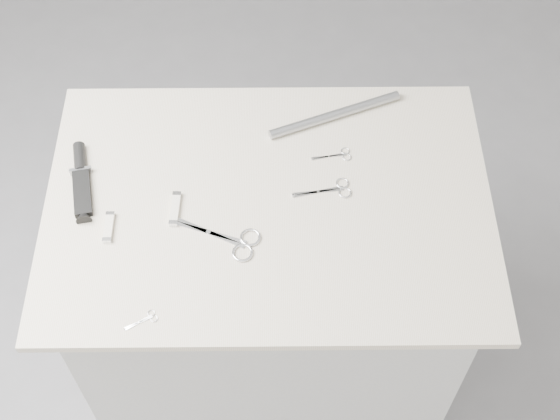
{
  "coord_description": "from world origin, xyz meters",
  "views": [
    {
      "loc": [
        0.02,
        -1.01,
        2.33
      ],
      "look_at": [
        0.03,
        -0.02,
        0.92
      ],
      "focal_mm": 50.0,
      "sensor_mm": 36.0,
      "label": 1
    }
  ],
  "objects_px": {
    "large_shears": "(233,240)",
    "embroidery_scissors_a": "(333,190)",
    "pocket_knife_b": "(109,227)",
    "plinth": "(271,302)",
    "metal_rail": "(335,115)",
    "sheathed_knife": "(81,177)",
    "tiny_scissors": "(145,320)",
    "pocket_knife_a": "(175,209)",
    "embroidery_scissors_b": "(337,155)"
  },
  "relations": [
    {
      "from": "large_shears",
      "to": "tiny_scissors",
      "type": "xyz_separation_m",
      "value": [
        -0.17,
        -0.19,
        -0.0
      ]
    },
    {
      "from": "plinth",
      "to": "sheathed_knife",
      "type": "distance_m",
      "value": 0.64
    },
    {
      "from": "embroidery_scissors_a",
      "to": "pocket_knife_b",
      "type": "xyz_separation_m",
      "value": [
        -0.49,
        -0.1,
        0.0
      ]
    },
    {
      "from": "embroidery_scissors_a",
      "to": "pocket_knife_a",
      "type": "xyz_separation_m",
      "value": [
        -0.35,
        -0.05,
        0.0
      ]
    },
    {
      "from": "embroidery_scissors_a",
      "to": "pocket_knife_a",
      "type": "distance_m",
      "value": 0.36
    },
    {
      "from": "embroidery_scissors_b",
      "to": "tiny_scissors",
      "type": "relative_size",
      "value": 1.4
    },
    {
      "from": "plinth",
      "to": "large_shears",
      "type": "relative_size",
      "value": 4.49
    },
    {
      "from": "tiny_scissors",
      "to": "pocket_knife_a",
      "type": "relative_size",
      "value": 0.75
    },
    {
      "from": "metal_rail",
      "to": "embroidery_scissors_b",
      "type": "bearing_deg",
      "value": -89.76
    },
    {
      "from": "embroidery_scissors_b",
      "to": "pocket_knife_b",
      "type": "distance_m",
      "value": 0.55
    },
    {
      "from": "pocket_knife_a",
      "to": "plinth",
      "type": "bearing_deg",
      "value": -82.1
    },
    {
      "from": "plinth",
      "to": "metal_rail",
      "type": "xyz_separation_m",
      "value": [
        0.16,
        0.25,
        0.48
      ]
    },
    {
      "from": "tiny_scissors",
      "to": "pocket_knife_b",
      "type": "distance_m",
      "value": 0.24
    },
    {
      "from": "embroidery_scissors_a",
      "to": "metal_rail",
      "type": "xyz_separation_m",
      "value": [
        0.01,
        0.22,
        0.01
      ]
    },
    {
      "from": "pocket_knife_a",
      "to": "metal_rail",
      "type": "bearing_deg",
      "value": -51.34
    },
    {
      "from": "large_shears",
      "to": "pocket_knife_a",
      "type": "distance_m",
      "value": 0.15
    },
    {
      "from": "pocket_knife_a",
      "to": "metal_rail",
      "type": "relative_size",
      "value": 0.26
    },
    {
      "from": "embroidery_scissors_b",
      "to": "embroidery_scissors_a",
      "type": "bearing_deg",
      "value": -108.07
    },
    {
      "from": "large_shears",
      "to": "embroidery_scissors_b",
      "type": "distance_m",
      "value": 0.33
    },
    {
      "from": "embroidery_scissors_b",
      "to": "sheathed_knife",
      "type": "bearing_deg",
      "value": 176.51
    },
    {
      "from": "large_shears",
      "to": "metal_rail",
      "type": "distance_m",
      "value": 0.42
    },
    {
      "from": "pocket_knife_b",
      "to": "metal_rail",
      "type": "height_order",
      "value": "metal_rail"
    },
    {
      "from": "embroidery_scissors_a",
      "to": "pocket_knife_a",
      "type": "relative_size",
      "value": 1.5
    },
    {
      "from": "embroidery_scissors_a",
      "to": "embroidery_scissors_b",
      "type": "bearing_deg",
      "value": 71.79
    },
    {
      "from": "embroidery_scissors_a",
      "to": "pocket_knife_b",
      "type": "bearing_deg",
      "value": -178.22
    },
    {
      "from": "large_shears",
      "to": "embroidery_scissors_a",
      "type": "xyz_separation_m",
      "value": [
        0.22,
        0.13,
        -0.0
      ]
    },
    {
      "from": "plinth",
      "to": "embroidery_scissors_a",
      "type": "height_order",
      "value": "embroidery_scissors_a"
    },
    {
      "from": "embroidery_scissors_a",
      "to": "embroidery_scissors_b",
      "type": "height_order",
      "value": "same"
    },
    {
      "from": "embroidery_scissors_b",
      "to": "metal_rail",
      "type": "relative_size",
      "value": 0.28
    },
    {
      "from": "embroidery_scissors_a",
      "to": "sheathed_knife",
      "type": "distance_m",
      "value": 0.57
    },
    {
      "from": "large_shears",
      "to": "tiny_scissors",
      "type": "distance_m",
      "value": 0.25
    },
    {
      "from": "pocket_knife_a",
      "to": "pocket_knife_b",
      "type": "distance_m",
      "value": 0.15
    },
    {
      "from": "plinth",
      "to": "embroidery_scissors_a",
      "type": "distance_m",
      "value": 0.49
    },
    {
      "from": "sheathed_knife",
      "to": "metal_rail",
      "type": "relative_size",
      "value": 0.61
    },
    {
      "from": "large_shears",
      "to": "tiny_scissors",
      "type": "height_order",
      "value": "large_shears"
    },
    {
      "from": "large_shears",
      "to": "pocket_knife_b",
      "type": "distance_m",
      "value": 0.27
    },
    {
      "from": "sheathed_knife",
      "to": "pocket_knife_a",
      "type": "distance_m",
      "value": 0.24
    },
    {
      "from": "sheathed_knife",
      "to": "tiny_scissors",
      "type": "bearing_deg",
      "value": -164.65
    },
    {
      "from": "plinth",
      "to": "metal_rail",
      "type": "relative_size",
      "value": 2.67
    },
    {
      "from": "embroidery_scissors_a",
      "to": "metal_rail",
      "type": "height_order",
      "value": "metal_rail"
    },
    {
      "from": "tiny_scissors",
      "to": "sheathed_knife",
      "type": "relative_size",
      "value": 0.32
    },
    {
      "from": "embroidery_scissors_a",
      "to": "sheathed_knife",
      "type": "relative_size",
      "value": 0.65
    },
    {
      "from": "pocket_knife_b",
      "to": "plinth",
      "type": "bearing_deg",
      "value": -78.96
    },
    {
      "from": "embroidery_scissors_b",
      "to": "metal_rail",
      "type": "height_order",
      "value": "metal_rail"
    },
    {
      "from": "plinth",
      "to": "pocket_knife_b",
      "type": "bearing_deg",
      "value": -168.94
    },
    {
      "from": "pocket_knife_a",
      "to": "pocket_knife_b",
      "type": "bearing_deg",
      "value": 111.02
    },
    {
      "from": "embroidery_scissors_b",
      "to": "pocket_knife_b",
      "type": "xyz_separation_m",
      "value": [
        -0.51,
        -0.2,
        0.0
      ]
    },
    {
      "from": "pocket_knife_a",
      "to": "embroidery_scissors_a",
      "type": "bearing_deg",
      "value": -79.18
    },
    {
      "from": "sheathed_knife",
      "to": "pocket_knife_b",
      "type": "xyz_separation_m",
      "value": [
        0.08,
        -0.14,
        -0.0
      ]
    },
    {
      "from": "embroidery_scissors_a",
      "to": "metal_rail",
      "type": "distance_m",
      "value": 0.22
    }
  ]
}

